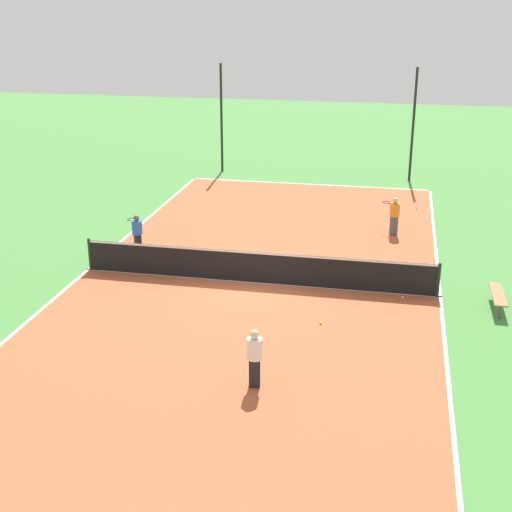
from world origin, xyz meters
The scene contains 13 objects.
ground_plane centered at (0.00, 0.00, 0.00)m, with size 80.00×80.00×0.00m, color #47843D.
court_surface centered at (0.00, 0.00, 0.01)m, with size 11.31×24.96×0.02m.
tennis_net centered at (0.00, 0.00, 0.56)m, with size 11.11×0.10×1.06m.
bench centered at (7.15, -0.45, 0.39)m, with size 0.36×1.73×0.45m.
player_far_white centered at (1.22, -6.13, 0.82)m, with size 0.41×0.41×1.43m.
player_center_orange centered at (4.09, 5.64, 0.83)m, with size 0.79×0.96×1.44m.
player_near_blue centered at (-4.56, 1.84, 0.79)m, with size 0.84×0.94×1.37m.
tennis_ball_left_sideline centered at (4.96, 9.22, 0.06)m, with size 0.07×0.07×0.07m, color #CCE033.
tennis_ball_right_alley centered at (4.51, -0.35, 0.06)m, with size 0.07×0.07×0.07m, color #CCE033.
tennis_ball_midcourt centered at (2.84, 1.10, 0.06)m, with size 0.07×0.07×0.07m, color #CCE033.
tennis_ball_far_baseline centered at (2.33, -2.58, 0.06)m, with size 0.07×0.07×0.07m, color #CCE033.
fence_post_back_left centered at (-4.65, 14.21, 2.67)m, with size 0.12×0.12×5.33m.
fence_post_back_right centered at (4.65, 14.21, 2.67)m, with size 0.12×0.12×5.33m.
Camera 1 is at (4.12, -20.15, 8.51)m, focal length 50.00 mm.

